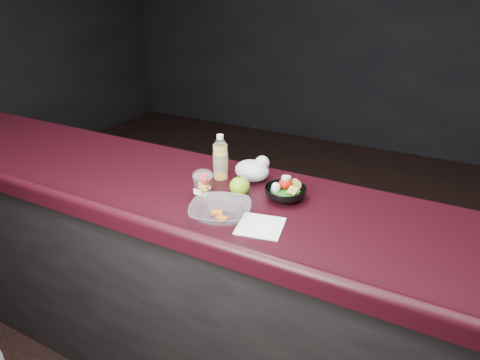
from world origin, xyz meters
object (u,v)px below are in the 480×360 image
takeout_bowl (220,212)px  fruit_cup (203,184)px  green_apple (240,186)px  lemonade_bottle (221,160)px  snack_bowl (285,192)px

takeout_bowl → fruit_cup: bearing=142.4°
green_apple → takeout_bowl: bearing=-81.9°
green_apple → takeout_bowl: (0.03, -0.20, -0.01)m
fruit_cup → lemonade_bottle: bearing=100.7°
fruit_cup → snack_bowl: fruit_cup is taller
green_apple → snack_bowl: size_ratio=0.43×
fruit_cup → green_apple: 0.15m
takeout_bowl → lemonade_bottle: bearing=120.6°
lemonade_bottle → takeout_bowl: 0.37m
takeout_bowl → green_apple: bearing=98.1°
fruit_cup → takeout_bowl: (0.15, -0.11, -0.03)m
green_apple → snack_bowl: snack_bowl is taller
fruit_cup → green_apple: (0.12, 0.09, -0.02)m
lemonade_bottle → snack_bowl: bearing=-9.2°
lemonade_bottle → snack_bowl: size_ratio=0.98×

